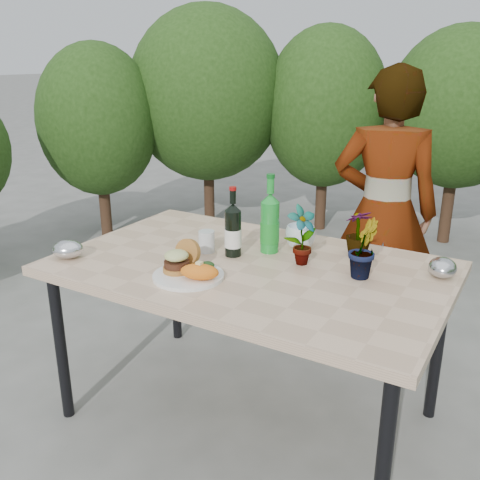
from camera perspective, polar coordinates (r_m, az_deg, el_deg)
The scene contains 18 objects.
ground at distance 2.60m, azimuth 0.94°, elevation -18.10°, with size 80.00×80.00×0.00m, color #62625E.
patio_table at distance 2.25m, azimuth 1.03°, elevation -3.93°, with size 1.60×1.00×0.75m.
shrub_hedge at distance 3.40m, azimuth 15.62°, elevation 10.54°, with size 6.86×5.04×2.12m.
dinner_plate at distance 2.10m, azimuth -5.52°, elevation -3.83°, with size 0.28×0.28×0.01m, color white.
burger_stack at distance 2.13m, azimuth -6.48°, elevation -2.04°, with size 0.11×0.16×0.11m.
sweet_potato at distance 2.04m, azimuth -4.33°, elevation -3.41°, with size 0.15×0.08×0.06m, color orange.
grilled_veg at distance 2.16m, azimuth -3.73°, elevation -2.61°, with size 0.08×0.05×0.03m.
wine_bottle at distance 2.29m, azimuth -0.75°, elevation 0.99°, with size 0.07×0.07×0.31m.
sparkling_water at distance 2.34m, azimuth 3.20°, elevation 1.73°, with size 0.08×0.08×0.35m.
plastic_cup at distance 2.36m, azimuth -3.58°, elevation -0.15°, with size 0.07×0.07×0.10m, color silver.
seedling_left at distance 2.20m, azimuth 6.61°, elevation 0.47°, with size 0.13×0.09×0.25m, color #20561D.
seedling_mid at distance 2.12m, azimuth 12.96°, elevation -0.88°, with size 0.13×0.10×0.23m, color #22531C.
seedling_right at distance 2.36m, azimuth 12.56°, elevation 0.75°, with size 0.11×0.11×0.20m, color #2E6121.
blue_bowl at distance 2.41m, azimuth 6.46°, elevation 0.33°, with size 0.13×0.13×0.11m, color silver.
foil_packet_left at distance 2.40m, azimuth -17.89°, elevation -0.96°, with size 0.13×0.11×0.08m, color silver.
foil_packet_right at distance 2.24m, azimuth 20.79°, elevation -2.76°, with size 0.13×0.11×0.08m, color #AFB1B6.
person at distance 2.99m, azimuth 15.13°, elevation 2.84°, with size 0.56×0.37×1.54m, color #A07250.
terracotta_pot at distance 4.68m, azimuth -2.92°, elevation 0.36°, with size 0.17×0.17×0.14m.
Camera 1 is at (1.01, -1.81, 1.57)m, focal length 40.00 mm.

